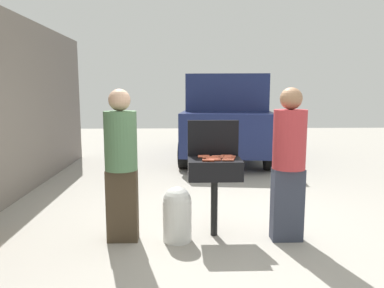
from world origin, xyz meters
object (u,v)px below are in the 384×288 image
(hot_dog_1, at_px, (204,156))
(hot_dog_12, at_px, (229,159))
(hot_dog_3, at_px, (203,157))
(hot_dog_7, at_px, (225,158))
(hot_dog_8, at_px, (215,160))
(hot_dog_11, at_px, (213,157))
(hot_dog_13, at_px, (227,156))
(person_right, at_px, (289,159))
(propane_tank, at_px, (177,213))
(hot_dog_10, at_px, (228,160))
(parked_minivan, at_px, (226,116))
(hot_dog_2, at_px, (230,157))
(hot_dog_9, at_px, (217,156))
(hot_dog_6, at_px, (214,159))
(hot_dog_4, at_px, (212,159))
(person_left, at_px, (121,160))
(hot_dog_0, at_px, (208,160))
(hot_dog_5, at_px, (208,158))
(bbq_grill, at_px, (214,171))

(hot_dog_1, distance_m, hot_dog_12, 0.32)
(hot_dog_3, distance_m, hot_dog_7, 0.25)
(hot_dog_8, height_order, hot_dog_11, same)
(hot_dog_13, xyz_separation_m, person_right, (0.65, -0.27, 0.01))
(propane_tank, relative_size, person_right, 0.36)
(hot_dog_10, relative_size, parked_minivan, 0.03)
(propane_tank, height_order, person_right, person_right)
(hot_dog_12, bearing_deg, hot_dog_2, 76.13)
(hot_dog_3, xyz_separation_m, hot_dog_8, (0.11, -0.19, 0.00))
(hot_dog_3, bearing_deg, hot_dog_2, -0.34)
(hot_dog_13, height_order, person_right, person_right)
(hot_dog_2, relative_size, hot_dog_12, 1.00)
(propane_tank, bearing_deg, hot_dog_7, 14.56)
(hot_dog_1, distance_m, hot_dog_2, 0.30)
(hot_dog_9, height_order, hot_dog_11, same)
(hot_dog_6, bearing_deg, hot_dog_8, -90.40)
(hot_dog_6, height_order, person_right, person_right)
(hot_dog_1, xyz_separation_m, hot_dog_9, (0.15, -0.03, 0.00))
(hot_dog_4, height_order, person_left, person_left)
(hot_dog_8, height_order, parked_minivan, parked_minivan)
(hot_dog_0, height_order, hot_dog_5, same)
(hot_dog_5, xyz_separation_m, person_right, (0.87, -0.13, 0.01))
(hot_dog_9, height_order, person_right, person_right)
(hot_dog_0, bearing_deg, hot_dog_2, 39.45)
(hot_dog_2, xyz_separation_m, hot_dog_9, (-0.14, 0.03, 0.00))
(hot_dog_9, bearing_deg, hot_dog_8, -102.33)
(hot_dog_5, height_order, hot_dog_12, same)
(hot_dog_8, height_order, person_right, person_right)
(hot_dog_0, relative_size, hot_dog_7, 1.00)
(hot_dog_2, xyz_separation_m, hot_dog_12, (-0.03, -0.12, 0.00))
(hot_dog_10, distance_m, person_right, 0.67)
(hot_dog_11, bearing_deg, hot_dog_10, -47.61)
(hot_dog_0, bearing_deg, hot_dog_10, 5.11)
(hot_dog_0, relative_size, hot_dog_9, 1.00)
(person_right, bearing_deg, hot_dog_7, -22.38)
(hot_dog_0, relative_size, hot_dog_4, 1.00)
(bbq_grill, relative_size, hot_dog_0, 6.94)
(hot_dog_0, relative_size, hot_dog_8, 1.00)
(hot_dog_11, xyz_separation_m, hot_dog_12, (0.17, -0.09, 0.00))
(hot_dog_13, bearing_deg, hot_dog_12, -89.56)
(hot_dog_3, distance_m, parked_minivan, 5.09)
(bbq_grill, relative_size, propane_tank, 1.46)
(hot_dog_8, bearing_deg, hot_dog_11, 93.86)
(hot_dog_1, height_order, person_right, person_right)
(hot_dog_2, relative_size, propane_tank, 0.21)
(hot_dog_11, xyz_separation_m, person_right, (0.82, -0.18, 0.01))
(hot_dog_1, xyz_separation_m, hot_dog_7, (0.24, -0.11, 0.00))
(hot_dog_4, bearing_deg, hot_dog_8, -60.94)
(hot_dog_1, xyz_separation_m, propane_tank, (-0.31, -0.26, -0.59))
(hot_dog_9, bearing_deg, hot_dog_1, 169.08)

